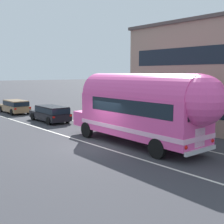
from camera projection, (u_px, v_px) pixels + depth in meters
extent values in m
plane|color=#38383D|center=(97.00, 146.00, 16.76)|extent=(300.00, 300.00, 0.00)
cube|color=silver|center=(14.00, 120.00, 25.81)|extent=(0.14, 80.00, 0.01)
cube|color=silver|center=(53.00, 116.00, 28.31)|extent=(0.12, 80.00, 0.01)
cube|color=black|center=(213.00, 110.00, 18.92)|extent=(0.08, 13.34, 1.20)
cube|color=black|center=(215.00, 55.00, 18.46)|extent=(0.08, 13.34, 1.20)
cube|color=#EA4C9E|center=(140.00, 115.00, 16.67)|extent=(2.71, 8.14, 2.30)
cylinder|color=#EA4C9E|center=(140.00, 95.00, 16.52)|extent=(2.66, 8.04, 2.45)
sphere|color=#EA4C9E|center=(201.00, 100.00, 13.45)|extent=(2.40, 2.40, 2.40)
cube|color=#EA4C9E|center=(92.00, 117.00, 20.38)|extent=(2.29, 1.36, 0.95)
cube|color=#F4B2D6|center=(139.00, 127.00, 16.76)|extent=(2.75, 8.18, 0.24)
cube|color=black|center=(143.00, 105.00, 16.36)|extent=(2.69, 6.34, 0.76)
cube|color=black|center=(200.00, 111.00, 13.51)|extent=(2.00, 0.13, 0.84)
cube|color=#F4B2D6|center=(199.00, 138.00, 13.66)|extent=(0.80, 0.08, 0.90)
cube|color=silver|center=(201.00, 150.00, 13.67)|extent=(2.34, 0.20, 0.20)
sphere|color=red|center=(186.00, 147.00, 13.04)|extent=(0.20, 0.20, 0.20)
sphere|color=red|center=(212.00, 141.00, 14.35)|extent=(0.20, 0.20, 0.20)
cube|color=black|center=(97.00, 99.00, 19.74)|extent=(2.14, 0.16, 0.96)
cube|color=silver|center=(87.00, 118.00, 20.92)|extent=(0.90, 0.12, 0.56)
cylinder|color=black|center=(87.00, 130.00, 18.91)|extent=(0.29, 1.01, 1.00)
cylinder|color=black|center=(115.00, 126.00, 20.37)|extent=(0.29, 1.01, 1.00)
cylinder|color=black|center=(157.00, 148.00, 14.23)|extent=(0.29, 1.01, 1.00)
cylinder|color=black|center=(187.00, 141.00, 15.69)|extent=(0.29, 1.01, 1.00)
cube|color=black|center=(50.00, 115.00, 25.17)|extent=(1.94, 4.54, 0.60)
cube|color=black|center=(52.00, 109.00, 24.73)|extent=(1.70, 3.28, 0.55)
cube|color=black|center=(52.00, 110.00, 24.73)|extent=(1.76, 3.32, 0.43)
cube|color=red|center=(54.00, 117.00, 22.92)|extent=(0.20, 0.05, 0.14)
cube|color=red|center=(71.00, 116.00, 23.88)|extent=(0.20, 0.05, 0.14)
cylinder|color=black|center=(33.00, 117.00, 25.86)|extent=(0.22, 0.65, 0.64)
cylinder|color=black|center=(51.00, 115.00, 26.92)|extent=(0.22, 0.65, 0.64)
cylinder|color=black|center=(49.00, 121.00, 23.47)|extent=(0.22, 0.65, 0.64)
cylinder|color=black|center=(67.00, 119.00, 24.53)|extent=(0.22, 0.65, 0.64)
cube|color=olive|center=(14.00, 108.00, 30.52)|extent=(1.87, 4.58, 0.60)
cube|color=olive|center=(16.00, 103.00, 30.08)|extent=(1.63, 3.13, 0.55)
cube|color=black|center=(16.00, 103.00, 30.09)|extent=(1.69, 3.17, 0.43)
cube|color=red|center=(15.00, 109.00, 28.27)|extent=(0.20, 0.05, 0.14)
cube|color=red|center=(30.00, 108.00, 29.22)|extent=(0.20, 0.05, 0.14)
cylinder|color=black|center=(1.00, 109.00, 31.24)|extent=(0.22, 0.64, 0.64)
cylinder|color=black|center=(17.00, 108.00, 32.28)|extent=(0.22, 0.64, 0.64)
cylinder|color=black|center=(12.00, 112.00, 28.82)|extent=(0.22, 0.64, 0.64)
cylinder|color=black|center=(28.00, 111.00, 29.86)|extent=(0.22, 0.64, 0.64)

